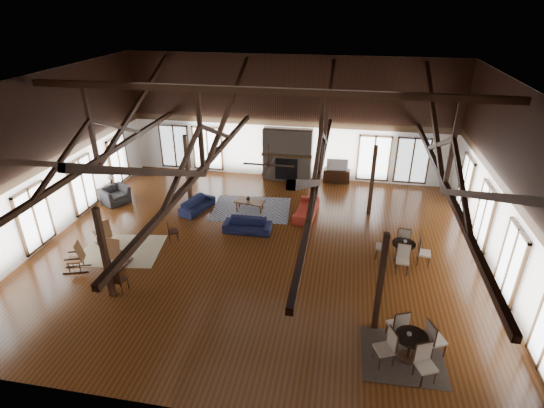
% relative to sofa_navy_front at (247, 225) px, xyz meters
% --- Properties ---
extents(floor, '(16.00, 16.00, 0.00)m').
position_rel_sofa_navy_front_xyz_m(floor, '(0.76, -1.10, -0.27)').
color(floor, '#582D12').
rests_on(floor, ground).
extents(ceiling, '(16.00, 14.00, 0.02)m').
position_rel_sofa_navy_front_xyz_m(ceiling, '(0.76, -1.10, 5.73)').
color(ceiling, black).
rests_on(ceiling, wall_back).
extents(wall_back, '(16.00, 0.02, 6.00)m').
position_rel_sofa_navy_front_xyz_m(wall_back, '(0.76, 5.90, 2.73)').
color(wall_back, white).
rests_on(wall_back, floor).
extents(wall_front, '(16.00, 0.02, 6.00)m').
position_rel_sofa_navy_front_xyz_m(wall_front, '(0.76, -8.10, 2.73)').
color(wall_front, white).
rests_on(wall_front, floor).
extents(wall_left, '(0.02, 14.00, 6.00)m').
position_rel_sofa_navy_front_xyz_m(wall_left, '(-7.24, -1.10, 2.73)').
color(wall_left, white).
rests_on(wall_left, floor).
extents(wall_right, '(0.02, 14.00, 6.00)m').
position_rel_sofa_navy_front_xyz_m(wall_right, '(8.76, -1.10, 2.73)').
color(wall_right, white).
rests_on(wall_right, floor).
extents(roof_truss, '(15.60, 14.07, 3.14)m').
position_rel_sofa_navy_front_xyz_m(roof_truss, '(0.76, -1.10, 3.76)').
color(roof_truss, black).
rests_on(roof_truss, wall_back).
extents(post_grid, '(8.16, 7.16, 3.05)m').
position_rel_sofa_navy_front_xyz_m(post_grid, '(0.76, -1.10, 1.25)').
color(post_grid, black).
rests_on(post_grid, floor).
extents(fireplace, '(2.50, 0.69, 2.60)m').
position_rel_sofa_navy_front_xyz_m(fireplace, '(0.76, 5.57, 1.02)').
color(fireplace, '#6C6052').
rests_on(fireplace, floor).
extents(ceiling_fan, '(1.60, 1.60, 0.75)m').
position_rel_sofa_navy_front_xyz_m(ceiling_fan, '(1.26, -2.10, 3.46)').
color(ceiling_fan, black).
rests_on(ceiling_fan, roof_truss).
extents(sofa_navy_front, '(1.87, 0.75, 0.54)m').
position_rel_sofa_navy_front_xyz_m(sofa_navy_front, '(0.00, 0.00, 0.00)').
color(sofa_navy_front, '#141939').
rests_on(sofa_navy_front, floor).
extents(sofa_navy_left, '(1.91, 1.20, 0.52)m').
position_rel_sofa_navy_front_xyz_m(sofa_navy_left, '(-2.57, 1.43, -0.01)').
color(sofa_navy_left, '#151B3C').
rests_on(sofa_navy_left, floor).
extents(sofa_orange, '(2.13, 0.98, 0.60)m').
position_rel_sofa_navy_front_xyz_m(sofa_orange, '(2.14, 1.80, 0.03)').
color(sofa_orange, '#A32D1F').
rests_on(sofa_orange, floor).
extents(coffee_table, '(1.34, 0.85, 0.48)m').
position_rel_sofa_navy_front_xyz_m(coffee_table, '(-0.31, 1.79, 0.15)').
color(coffee_table, brown).
rests_on(coffee_table, floor).
extents(vase, '(0.24, 0.24, 0.19)m').
position_rel_sofa_navy_front_xyz_m(vase, '(-0.39, 1.83, 0.30)').
color(vase, '#B2B2B2').
rests_on(vase, coffee_table).
extents(armchair, '(1.41, 1.46, 0.73)m').
position_rel_sofa_navy_front_xyz_m(armchair, '(-6.44, 1.48, 0.09)').
color(armchair, '#2B2B2E').
rests_on(armchair, floor).
extents(side_table_lamp, '(0.47, 0.47, 1.21)m').
position_rel_sofa_navy_front_xyz_m(side_table_lamp, '(-6.84, 2.03, 0.19)').
color(side_table_lamp, black).
rests_on(side_table_lamp, floor).
extents(rocking_chair_a, '(0.94, 0.86, 1.08)m').
position_rel_sofa_navy_front_xyz_m(rocking_chair_a, '(-4.94, -2.01, 0.24)').
color(rocking_chair_a, '#99683A').
rests_on(rocking_chair_a, floor).
extents(rocking_chair_b, '(0.54, 0.93, 1.17)m').
position_rel_sofa_navy_front_xyz_m(rocking_chair_b, '(-3.83, -3.17, 0.28)').
color(rocking_chair_b, '#99683A').
rests_on(rocking_chair_b, floor).
extents(rocking_chair_c, '(0.93, 0.68, 1.07)m').
position_rel_sofa_navy_front_xyz_m(rocking_chair_c, '(-5.03, -3.55, 0.23)').
color(rocking_chair_c, '#99683A').
rests_on(rocking_chair_c, floor).
extents(side_chair_a, '(0.53, 0.53, 0.91)m').
position_rel_sofa_navy_front_xyz_m(side_chair_a, '(-2.67, -1.24, 0.26)').
color(side_chair_a, black).
rests_on(side_chair_a, floor).
extents(side_chair_b, '(0.44, 0.44, 0.92)m').
position_rel_sofa_navy_front_xyz_m(side_chair_b, '(-3.09, -4.44, 0.26)').
color(side_chair_b, black).
rests_on(side_chair_b, floor).
extents(cafe_table_near, '(1.93, 1.93, 1.00)m').
position_rel_sofa_navy_front_xyz_m(cafe_table_near, '(5.59, -5.60, 0.23)').
color(cafe_table_near, black).
rests_on(cafe_table_near, floor).
extents(cafe_table_far, '(1.90, 1.90, 0.98)m').
position_rel_sofa_navy_front_xyz_m(cafe_table_far, '(5.82, -1.01, 0.22)').
color(cafe_table_far, black).
rests_on(cafe_table_far, floor).
extents(cup_near, '(0.16, 0.16, 0.09)m').
position_rel_sofa_navy_front_xyz_m(cup_near, '(5.51, -5.59, 0.50)').
color(cup_near, '#B2B2B2').
rests_on(cup_near, cafe_table_near).
extents(cup_far, '(0.13, 0.13, 0.09)m').
position_rel_sofa_navy_front_xyz_m(cup_far, '(5.86, -0.96, 0.48)').
color(cup_far, '#B2B2B2').
rests_on(cup_far, cafe_table_far).
extents(tv_console, '(1.29, 0.49, 0.65)m').
position_rel_sofa_navy_front_xyz_m(tv_console, '(3.24, 5.65, 0.05)').
color(tv_console, black).
rests_on(tv_console, floor).
extents(television, '(1.03, 0.20, 0.59)m').
position_rel_sofa_navy_front_xyz_m(television, '(3.23, 5.65, 0.67)').
color(television, '#B2B2B2').
rests_on(television, tv_console).
extents(rug_tan, '(3.13, 2.62, 0.01)m').
position_rel_sofa_navy_front_xyz_m(rug_tan, '(-4.24, -2.17, -0.27)').
color(rug_tan, tan).
rests_on(rug_tan, floor).
extents(rug_navy, '(3.52, 2.76, 0.01)m').
position_rel_sofa_navy_front_xyz_m(rug_navy, '(-0.28, 1.94, -0.27)').
color(rug_navy, '#192547').
rests_on(rug_navy, floor).
extents(rug_dark, '(2.14, 1.95, 0.01)m').
position_rel_sofa_navy_front_xyz_m(rug_dark, '(5.44, -5.59, -0.27)').
color(rug_dark, black).
rests_on(rug_dark, floor).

